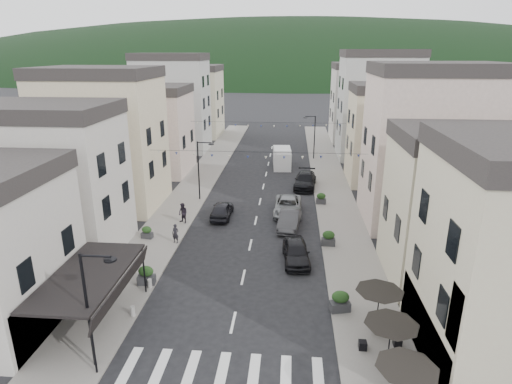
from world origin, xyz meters
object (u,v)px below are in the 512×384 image
parked_car_c (288,206)px  pedestrian_a (175,234)px  parked_car_e (222,210)px  pedestrian_b (183,213)px  parked_car_a (296,252)px  parked_car_b (289,219)px  delivery_van (282,157)px  parked_car_d (305,180)px

parked_car_c → pedestrian_a: 11.23m
parked_car_e → pedestrian_b: bearing=31.2°
parked_car_a → parked_car_b: 6.14m
parked_car_b → delivery_van: delivery_van is taller
parked_car_b → parked_car_c: size_ratio=0.85×
parked_car_c → pedestrian_b: (-9.00, -3.20, 0.26)m
parked_car_b → parked_car_e: parked_car_b is taller
parked_car_c → pedestrian_b: pedestrian_b is taller
parked_car_c → pedestrian_a: pedestrian_a is taller
parked_car_b → pedestrian_a: pedestrian_a is taller
delivery_van → parked_car_a: bearing=-89.9°
parked_car_d → delivery_van: size_ratio=0.99×
parked_car_b → pedestrian_a: 9.64m
parked_car_c → pedestrian_a: bearing=-139.2°
parked_car_b → parked_car_e: size_ratio=1.09×
parked_car_c → delivery_van: bearing=94.2°
parked_car_a → parked_car_b: bearing=90.0°
parked_car_a → parked_car_e: size_ratio=1.04×
parked_car_d → pedestrian_a: size_ratio=3.56×
parked_car_a → parked_car_c: parked_car_c is taller
parked_car_e → parked_car_a: bearing=130.2°
parked_car_d → parked_car_e: size_ratio=1.28×
parked_car_b → pedestrian_b: (-9.17, 0.01, 0.25)m
parked_car_b → parked_car_d: bearing=87.6°
delivery_van → pedestrian_b: delivery_van is taller
parked_car_c → parked_car_b: bearing=-86.1°
parked_car_a → pedestrian_a: size_ratio=2.89×
parked_car_d → parked_car_e: parked_car_d is taller
parked_car_b → delivery_van: 19.99m
parked_car_c → parked_car_e: bearing=-166.2°
parked_car_c → pedestrian_a: (-8.60, -7.22, 0.13)m
delivery_van → pedestrian_b: bearing=-115.5°
pedestrian_a → parked_car_d: bearing=69.7°
pedestrian_a → parked_car_a: bearing=0.9°
delivery_van → parked_car_c: bearing=-90.3°
pedestrian_a → pedestrian_b: size_ratio=0.86×
parked_car_a → parked_car_d: (1.09, 17.55, 0.04)m
parked_car_a → pedestrian_a: 9.54m
parked_car_d → pedestrian_a: pedestrian_a is taller
parked_car_b → parked_car_d: (1.63, 11.44, 0.03)m
parked_car_e → pedestrian_a: pedestrian_a is taller
parked_car_e → pedestrian_a: size_ratio=2.78×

